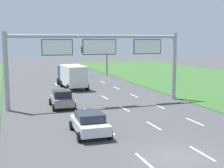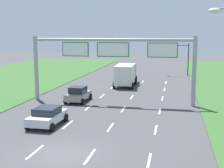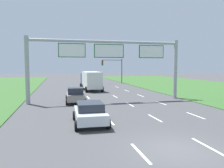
% 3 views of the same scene
% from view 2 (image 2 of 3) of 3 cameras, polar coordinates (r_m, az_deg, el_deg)
% --- Properties ---
extents(ground_plane, '(200.00, 200.00, 0.00)m').
position_cam_2_polar(ground_plane, '(19.52, -9.14, -12.55)').
color(ground_plane, '#424244').
extents(lane_dashes_inner_left, '(0.14, 50.40, 0.01)m').
position_cam_2_polar(lane_dashes_inner_left, '(25.42, -8.08, -7.36)').
color(lane_dashes_inner_left, white).
rests_on(lane_dashes_inner_left, ground_plane).
extents(lane_dashes_inner_right, '(0.14, 50.40, 0.01)m').
position_cam_2_polar(lane_dashes_inner_right, '(24.50, -0.27, -7.89)').
color(lane_dashes_inner_right, white).
rests_on(lane_dashes_inner_right, ground_plane).
extents(lane_dashes_slip, '(0.14, 50.40, 0.01)m').
position_cam_2_polar(lane_dashes_slip, '(24.06, 8.00, -8.30)').
color(lane_dashes_slip, white).
rests_on(lane_dashes_slip, ground_plane).
extents(car_near_red, '(2.17, 3.96, 1.63)m').
position_cam_2_polar(car_near_red, '(33.63, -6.21, -1.87)').
color(car_near_red, gray).
rests_on(car_near_red, ground_plane).
extents(car_lead_silver, '(2.30, 3.97, 1.49)m').
position_cam_2_polar(car_lead_silver, '(25.31, -11.75, -5.72)').
color(car_lead_silver, silver).
rests_on(car_lead_silver, ground_plane).
extents(box_truck, '(2.89, 7.67, 3.01)m').
position_cam_2_polar(box_truck, '(43.98, 2.57, 1.87)').
color(box_truck, navy).
rests_on(box_truck, ground_plane).
extents(sign_gantry, '(17.24, 0.44, 7.00)m').
position_cam_2_polar(sign_gantry, '(32.37, 0.13, 5.18)').
color(sign_gantry, '#9EA0A5').
rests_on(sign_gantry, ground_plane).
extents(traffic_light_mast, '(4.76, 0.49, 5.60)m').
position_cam_2_polar(traffic_light_mast, '(55.82, 11.82, 5.50)').
color(traffic_light_mast, '#47494F').
rests_on(traffic_light_mast, ground_plane).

